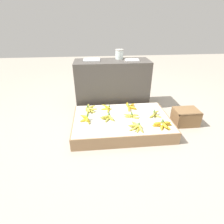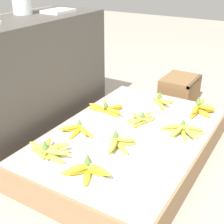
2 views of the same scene
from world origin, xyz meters
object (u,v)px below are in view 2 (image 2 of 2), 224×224
object	(u,v)px
banana_bunch_middle_left	(87,170)
glass_jar	(22,2)
banana_bunch_front_right	(201,108)
banana_bunch_back_left	(49,151)
banana_bunch_front_midright	(183,130)
foam_tray_white	(58,11)
banana_bunch_back_midleft	(78,130)
banana_bunch_back_midright	(107,108)
banana_bunch_middle_right	(161,101)
wooden_crate	(180,90)
banana_bunch_middle_midright	(141,119)
banana_bunch_middle_midleft	(119,143)

from	to	relation	value
banana_bunch_middle_left	glass_jar	world-z (taller)	glass_jar
banana_bunch_front_right	banana_bunch_back_left	size ratio (longest dim) A/B	0.98
banana_bunch_front_midright	foam_tray_white	world-z (taller)	foam_tray_white
banana_bunch_middle_left	foam_tray_white	size ratio (longest dim) A/B	1.16
banana_bunch_back_midleft	glass_jar	world-z (taller)	glass_jar
banana_bunch_front_midright	banana_bunch_back_midright	world-z (taller)	banana_bunch_front_midright
banana_bunch_front_midright	banana_bunch_back_left	distance (m)	0.75
banana_bunch_front_right	banana_bunch_middle_right	world-z (taller)	banana_bunch_front_right
banana_bunch_front_right	wooden_crate	bearing A→B (deg)	33.65
banana_bunch_front_right	banana_bunch_back_midleft	distance (m)	0.81
banana_bunch_front_midright	banana_bunch_middle_midright	bearing A→B (deg)	92.48
banana_bunch_front_right	banana_bunch_middle_left	bearing A→B (deg)	165.14
banana_bunch_back_left	banana_bunch_back_midleft	size ratio (longest dim) A/B	1.14
banana_bunch_front_midright	banana_bunch_middle_left	size ratio (longest dim) A/B	1.08
banana_bunch_middle_midleft	banana_bunch_front_midright	bearing A→B (deg)	-36.73
wooden_crate	banana_bunch_back_midright	world-z (taller)	banana_bunch_back_midright
banana_bunch_middle_left	banana_bunch_back_midleft	xyz separation A→B (m)	(0.29, 0.28, -0.01)
banana_bunch_middle_midleft	foam_tray_white	xyz separation A→B (m)	(0.42, 0.71, 0.56)
banana_bunch_middle_left	banana_bunch_front_midright	bearing A→B (deg)	-21.60
banana_bunch_back_midleft	banana_bunch_front_right	bearing A→B (deg)	-39.84
wooden_crate	banana_bunch_middle_left	distance (m)	1.36
banana_bunch_middle_midleft	banana_bunch_back_left	distance (m)	0.36
banana_bunch_middle_midright	banana_bunch_middle_midleft	bearing A→B (deg)	-175.26
wooden_crate	glass_jar	xyz separation A→B (m)	(-0.83, 0.80, 0.71)
glass_jar	banana_bunch_middle_midleft	bearing A→B (deg)	-106.36
banana_bunch_front_midright	banana_bunch_back_left	bearing A→B (deg)	138.35
banana_bunch_middle_midleft	banana_bunch_middle_left	bearing A→B (deg)	179.94
banana_bunch_middle_left	banana_bunch_back_midleft	bearing A→B (deg)	43.13
banana_bunch_front_right	banana_bunch_middle_midright	bearing A→B (deg)	140.40
banana_bunch_back_left	foam_tray_white	size ratio (longest dim) A/B	1.25
banana_bunch_back_midright	banana_bunch_back_midleft	bearing A→B (deg)	-178.96
banana_bunch_middle_right	wooden_crate	bearing A→B (deg)	3.60
banana_bunch_back_midright	banana_bunch_middle_left	bearing A→B (deg)	-155.61
banana_bunch_middle_midleft	wooden_crate	bearing A→B (deg)	2.86
banana_bunch_middle_right	glass_jar	distance (m)	1.10
banana_bunch_middle_midleft	banana_bunch_middle_right	bearing A→B (deg)	2.32
banana_bunch_back_left	banana_bunch_back_midleft	world-z (taller)	banana_bunch_back_left
wooden_crate	banana_bunch_middle_midright	bearing A→B (deg)	-177.89
banana_bunch_middle_midleft	banana_bunch_back_midright	distance (m)	0.44
banana_bunch_front_midright	banana_bunch_middle_right	xyz separation A→B (m)	(0.30, 0.26, 0.01)
wooden_crate	glass_jar	bearing A→B (deg)	136.04
banana_bunch_back_midright	glass_jar	size ratio (longest dim) A/B	1.84
banana_bunch_back_midleft	banana_bunch_back_midright	world-z (taller)	banana_bunch_back_midright
banana_bunch_middle_midright	foam_tray_white	distance (m)	0.89
banana_bunch_back_midleft	glass_jar	bearing A→B (deg)	67.45
banana_bunch_front_right	glass_jar	distance (m)	1.31
banana_bunch_middle_midright	banana_bunch_middle_right	bearing A→B (deg)	-0.10
wooden_crate	foam_tray_white	distance (m)	1.13
banana_bunch_back_left	banana_bunch_back_midleft	distance (m)	0.26
banana_bunch_middle_left	banana_bunch_middle_right	xyz separation A→B (m)	(0.90, 0.02, -0.00)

